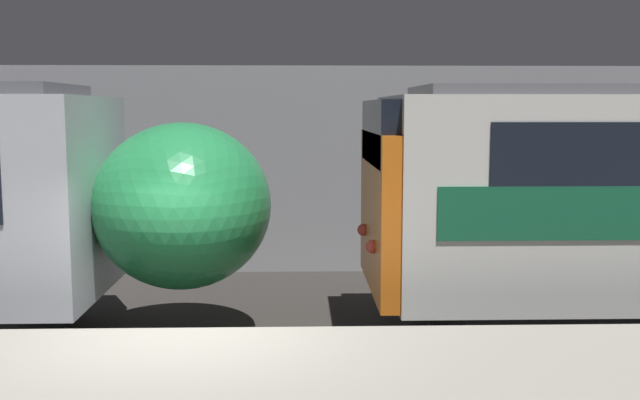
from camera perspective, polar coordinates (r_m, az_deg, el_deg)
station_rear_barrier at (r=14.77m, az=-6.20°, el=2.28°), size 50.00×0.15×4.05m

